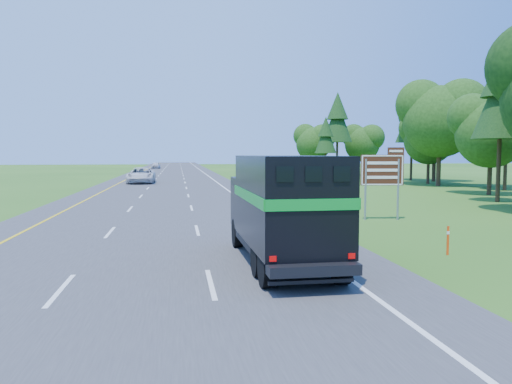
% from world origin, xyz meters
% --- Properties ---
extents(ground, '(300.00, 300.00, 0.00)m').
position_xyz_m(ground, '(0.00, 0.00, 0.00)').
color(ground, '#285516').
rests_on(ground, ground).
extents(road, '(15.00, 260.00, 0.04)m').
position_xyz_m(road, '(0.00, 50.00, 0.02)').
color(road, '#38383A').
rests_on(road, ground).
extents(lane_markings, '(11.15, 260.00, 0.01)m').
position_xyz_m(lane_markings, '(0.00, 50.00, 0.04)').
color(lane_markings, yellow).
rests_on(lane_markings, road).
extents(tree_wall_right, '(16.00, 100.00, 12.00)m').
position_xyz_m(tree_wall_right, '(26.00, 30.00, 6.00)').
color(tree_wall_right, '#1A380F').
rests_on(tree_wall_right, ground).
extents(horse_truck, '(2.43, 7.39, 3.26)m').
position_xyz_m(horse_truck, '(4.11, 3.95, 1.78)').
color(horse_truck, black).
rests_on(horse_truck, road).
extents(white_suv, '(2.96, 6.34, 1.75)m').
position_xyz_m(white_suv, '(-3.04, 46.65, 0.92)').
color(white_suv, silver).
rests_on(white_suv, road).
extents(far_car, '(2.03, 4.37, 1.45)m').
position_xyz_m(far_car, '(-3.76, 101.97, 0.76)').
color(far_car, silver).
rests_on(far_car, road).
extents(exit_sign, '(2.15, 0.38, 3.67)m').
position_xyz_m(exit_sign, '(11.23, 13.23, 2.38)').
color(exit_sign, gray).
rests_on(exit_sign, ground).
extents(delineator, '(0.08, 0.04, 0.97)m').
position_xyz_m(delineator, '(9.84, 4.59, 0.52)').
color(delineator, '#FF3E0D').
rests_on(delineator, ground).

